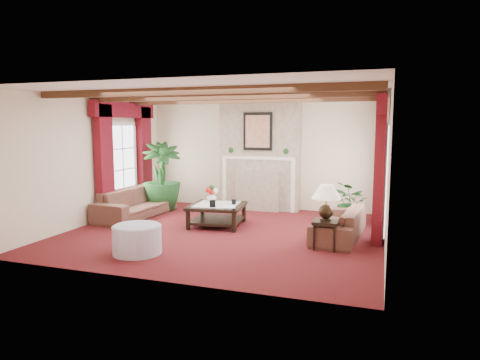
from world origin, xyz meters
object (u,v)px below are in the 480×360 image
(sofa_left, at_px, (136,198))
(potted_palm, at_px, (162,191))
(sofa_right, at_px, (339,218))
(ottoman, at_px, (137,240))
(coffee_table, at_px, (217,215))
(side_table, at_px, (325,235))

(sofa_left, bearing_deg, potted_palm, -7.70)
(sofa_left, height_order, potted_palm, potted_palm)
(potted_palm, bearing_deg, sofa_right, -16.10)
(sofa_right, relative_size, ottoman, 2.47)
(sofa_right, bearing_deg, coffee_table, -89.52)
(sofa_left, height_order, side_table, sofa_left)
(potted_palm, distance_m, coffee_table, 2.23)
(side_table, height_order, ottoman, side_table)
(potted_palm, relative_size, coffee_table, 1.74)
(sofa_left, xyz_separation_m, side_table, (4.47, -1.21, -0.19))
(coffee_table, relative_size, ottoman, 1.38)
(sofa_left, distance_m, ottoman, 2.94)
(side_table, bearing_deg, coffee_table, 157.52)
(potted_palm, distance_m, ottoman, 3.65)
(sofa_right, xyz_separation_m, coffee_table, (-2.53, 0.18, -0.15))
(side_table, bearing_deg, ottoman, -156.33)
(potted_palm, relative_size, side_table, 3.86)
(sofa_left, xyz_separation_m, potted_palm, (0.17, 0.89, 0.04))
(potted_palm, height_order, side_table, potted_palm)
(coffee_table, relative_size, side_table, 2.22)
(ottoman, bearing_deg, potted_palm, 112.65)
(sofa_left, relative_size, ottoman, 2.84)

